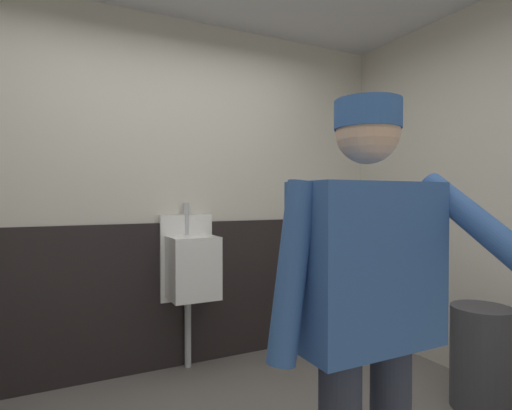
{
  "coord_description": "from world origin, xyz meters",
  "views": [
    {
      "loc": [
        -0.71,
        -1.46,
        1.29
      ],
      "look_at": [
        0.11,
        0.18,
        1.25
      ],
      "focal_mm": 28.46,
      "sensor_mm": 36.0,
      "label": 1
    }
  ],
  "objects_px": {
    "urinal_solo": "(191,266)",
    "soap_dispenser": "(308,198)",
    "person": "(368,299)",
    "trash_bin": "(481,358)"
  },
  "relations": [
    {
      "from": "urinal_solo",
      "to": "person",
      "type": "distance_m",
      "value": 1.84
    },
    {
      "from": "person",
      "to": "soap_dispenser",
      "type": "relative_size",
      "value": 8.92
    },
    {
      "from": "soap_dispenser",
      "to": "person",
      "type": "bearing_deg",
      "value": -118.84
    },
    {
      "from": "urinal_solo",
      "to": "soap_dispenser",
      "type": "bearing_deg",
      "value": 6.17
    },
    {
      "from": "trash_bin",
      "to": "person",
      "type": "bearing_deg",
      "value": -158.87
    },
    {
      "from": "urinal_solo",
      "to": "person",
      "type": "relative_size",
      "value": 0.77
    },
    {
      "from": "person",
      "to": "trash_bin",
      "type": "height_order",
      "value": "person"
    },
    {
      "from": "trash_bin",
      "to": "soap_dispenser",
      "type": "distance_m",
      "value": 1.74
    },
    {
      "from": "person",
      "to": "soap_dispenser",
      "type": "distance_m",
      "value": 2.25
    },
    {
      "from": "person",
      "to": "soap_dispenser",
      "type": "xyz_separation_m",
      "value": [
        1.07,
        1.95,
        0.33
      ]
    }
  ]
}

